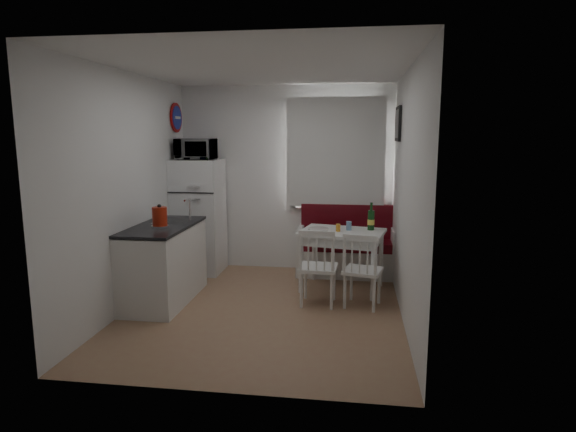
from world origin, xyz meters
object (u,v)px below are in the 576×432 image
object	(u,v)px
microwave	(196,149)
kettle	(160,217)
bench	(346,252)
dining_table	(342,237)
chair_left	(318,259)
kitchen_counter	(164,263)
chair_right	(363,263)
fridge	(199,216)
wine_bottle	(371,216)

from	to	relation	value
microwave	kettle	bearing A→B (deg)	-88.75
bench	dining_table	distance (m)	0.75
bench	chair_left	size ratio (longest dim) A/B	2.81
kitchen_counter	microwave	xyz separation A→B (m)	(0.02, 1.19, 1.27)
kitchen_counter	chair_left	world-z (taller)	kitchen_counter
chair_left	kettle	bearing A→B (deg)	-170.28
dining_table	chair_left	distance (m)	0.72
bench	kettle	bearing A→B (deg)	-142.77
dining_table	chair_right	xyz separation A→B (m)	(0.25, -0.66, -0.14)
kettle	fridge	bearing A→B (deg)	91.20
kitchen_counter	chair_right	distance (m)	2.28
kettle	microwave	bearing A→B (deg)	91.25
chair_right	microwave	bearing A→B (deg)	166.08
kettle	bench	bearing A→B (deg)	37.23
kettle	wine_bottle	world-z (taller)	kettle
dining_table	microwave	xyz separation A→B (m)	(-2.01, 0.50, 1.06)
chair_left	microwave	distance (m)	2.42
kitchen_counter	chair_left	xyz separation A→B (m)	(1.78, 0.03, 0.10)
kitchen_counter	kettle	bearing A→B (deg)	-75.10
dining_table	wine_bottle	size ratio (longest dim) A/B	3.25
bench	microwave	xyz separation A→B (m)	(-2.06, -0.16, 1.41)
wine_bottle	chair_left	bearing A→B (deg)	-128.23
kitchen_counter	bench	size ratio (longest dim) A/B	0.98
kitchen_counter	dining_table	world-z (taller)	kitchen_counter
chair_right	wine_bottle	bearing A→B (deg)	95.67
chair_left	kitchen_counter	bearing A→B (deg)	-176.42
bench	wine_bottle	world-z (taller)	wine_bottle
kitchen_counter	fridge	distance (m)	1.29
kitchen_counter	wine_bottle	world-z (taller)	kitchen_counter
kettle	wine_bottle	size ratio (longest dim) A/B	0.75
kitchen_counter	kettle	distance (m)	0.60
chair_right	microwave	distance (m)	2.81
fridge	kettle	xyz separation A→B (m)	(0.03, -1.43, 0.24)
dining_table	wine_bottle	bearing A→B (deg)	27.24
dining_table	kettle	distance (m)	2.20
bench	fridge	xyz separation A→B (m)	(-2.06, -0.11, 0.47)
kitchen_counter	chair_right	xyz separation A→B (m)	(2.28, 0.04, 0.07)
kettle	wine_bottle	xyz separation A→B (m)	(2.33, 0.98, -0.11)
kitchen_counter	kettle	size ratio (longest dim) A/B	5.13
kitchen_counter	chair_right	size ratio (longest dim) A/B	2.76
chair_left	wine_bottle	bearing A→B (deg)	54.27
chair_left	wine_bottle	world-z (taller)	wine_bottle
kitchen_counter	kettle	world-z (taller)	kitchen_counter
dining_table	fridge	bearing A→B (deg)	176.03
kitchen_counter	microwave	size ratio (longest dim) A/B	2.58
kettle	chair_right	bearing A→B (deg)	5.71
dining_table	kitchen_counter	bearing A→B (deg)	-149.81
chair_left	dining_table	bearing A→B (deg)	71.80
chair_left	wine_bottle	distance (m)	1.04
dining_table	fridge	world-z (taller)	fridge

